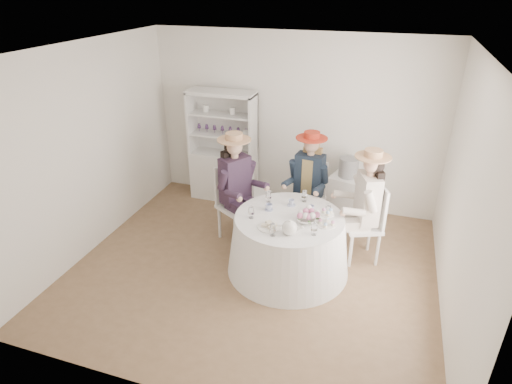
% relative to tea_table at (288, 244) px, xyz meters
% --- Properties ---
extents(ground, '(4.50, 4.50, 0.00)m').
position_rel_tea_table_xyz_m(ground, '(-0.42, -0.12, -0.38)').
color(ground, brown).
rests_on(ground, ground).
extents(ceiling, '(4.50, 4.50, 0.00)m').
position_rel_tea_table_xyz_m(ceiling, '(-0.42, -0.12, 2.32)').
color(ceiling, white).
rests_on(ceiling, wall_back).
extents(wall_back, '(4.50, 0.00, 4.50)m').
position_rel_tea_table_xyz_m(wall_back, '(-0.42, 1.88, 0.97)').
color(wall_back, white).
rests_on(wall_back, ground).
extents(wall_front, '(4.50, 0.00, 4.50)m').
position_rel_tea_table_xyz_m(wall_front, '(-0.42, -2.12, 0.97)').
color(wall_front, white).
rests_on(wall_front, ground).
extents(wall_left, '(0.00, 4.50, 4.50)m').
position_rel_tea_table_xyz_m(wall_left, '(-2.67, -0.12, 0.97)').
color(wall_left, white).
rests_on(wall_left, ground).
extents(wall_right, '(0.00, 4.50, 4.50)m').
position_rel_tea_table_xyz_m(wall_right, '(1.83, -0.12, 0.97)').
color(wall_right, white).
rests_on(wall_right, ground).
extents(tea_table, '(1.53, 1.53, 0.77)m').
position_rel_tea_table_xyz_m(tea_table, '(0.00, 0.00, 0.00)').
color(tea_table, white).
rests_on(tea_table, ground).
extents(hutch, '(1.21, 0.75, 1.81)m').
position_rel_tea_table_xyz_m(hutch, '(-1.52, 1.64, 0.26)').
color(hutch, silver).
rests_on(hutch, ground).
extents(side_table, '(0.55, 0.55, 0.71)m').
position_rel_tea_table_xyz_m(side_table, '(0.51, 1.56, -0.03)').
color(side_table, silver).
rests_on(side_table, ground).
extents(hatbox, '(0.29, 0.29, 0.29)m').
position_rel_tea_table_xyz_m(hatbox, '(0.51, 1.56, 0.47)').
color(hatbox, black).
rests_on(hatbox, side_table).
extents(guest_left, '(0.67, 0.62, 1.58)m').
position_rel_tea_table_xyz_m(guest_left, '(-0.86, 0.49, 0.51)').
color(guest_left, silver).
rests_on(guest_left, ground).
extents(guest_mid, '(0.56, 0.59, 1.52)m').
position_rel_tea_table_xyz_m(guest_mid, '(0.03, 1.00, 0.48)').
color(guest_mid, silver).
rests_on(guest_mid, ground).
extents(guest_right, '(0.64, 0.58, 1.54)m').
position_rel_tea_table_xyz_m(guest_right, '(0.84, 0.53, 0.49)').
color(guest_right, silver).
rests_on(guest_right, ground).
extents(spare_chair, '(0.54, 0.54, 0.94)m').
position_rel_tea_table_xyz_m(spare_chair, '(-0.86, 1.09, 0.12)').
color(spare_chair, silver).
rests_on(spare_chair, ground).
extents(teacup_a, '(0.11, 0.11, 0.07)m').
position_rel_tea_table_xyz_m(teacup_a, '(-0.29, 0.09, 0.42)').
color(teacup_a, white).
rests_on(teacup_a, tea_table).
extents(teacup_b, '(0.10, 0.10, 0.07)m').
position_rel_tea_table_xyz_m(teacup_b, '(-0.05, 0.30, 0.42)').
color(teacup_b, white).
rests_on(teacup_b, tea_table).
extents(teacup_c, '(0.09, 0.09, 0.07)m').
position_rel_tea_table_xyz_m(teacup_c, '(0.21, 0.22, 0.42)').
color(teacup_c, white).
rests_on(teacup_c, tea_table).
extents(flower_bowl, '(0.26, 0.26, 0.06)m').
position_rel_tea_table_xyz_m(flower_bowl, '(0.21, -0.07, 0.41)').
color(flower_bowl, white).
rests_on(flower_bowl, tea_table).
extents(flower_arrangement, '(0.20, 0.20, 0.08)m').
position_rel_tea_table_xyz_m(flower_arrangement, '(0.23, -0.03, 0.48)').
color(flower_arrangement, '#D16896').
rests_on(flower_arrangement, tea_table).
extents(table_teapot, '(0.25, 0.18, 0.19)m').
position_rel_tea_table_xyz_m(table_teapot, '(0.09, -0.37, 0.46)').
color(table_teapot, white).
rests_on(table_teapot, tea_table).
extents(sandwich_plate, '(0.27, 0.27, 0.06)m').
position_rel_tea_table_xyz_m(sandwich_plate, '(-0.17, -0.31, 0.40)').
color(sandwich_plate, white).
rests_on(sandwich_plate, tea_table).
extents(cupcake_stand, '(0.22, 0.22, 0.21)m').
position_rel_tea_table_xyz_m(cupcake_stand, '(0.46, -0.05, 0.46)').
color(cupcake_stand, white).
rests_on(cupcake_stand, tea_table).
extents(stemware_set, '(0.95, 0.99, 0.15)m').
position_rel_tea_table_xyz_m(stemware_set, '(0.00, -0.00, 0.46)').
color(stemware_set, white).
rests_on(stemware_set, tea_table).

